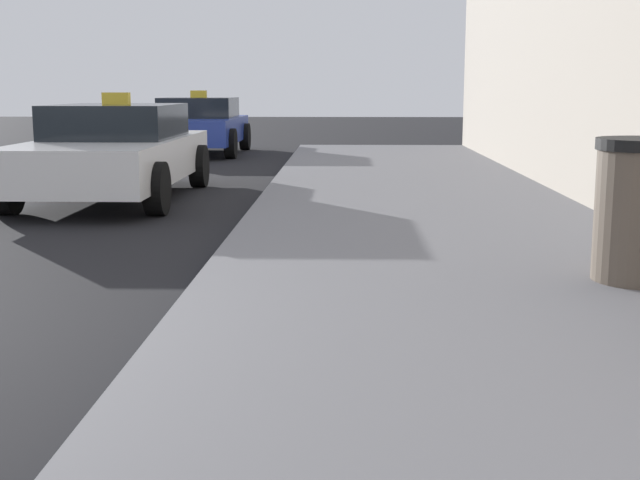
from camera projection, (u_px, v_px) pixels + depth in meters
sidewalk at (518, 360)px, 4.50m from camera, size 4.00×32.00×0.15m
car_white at (115, 151)px, 11.50m from camera, size 2.01×4.59×1.43m
car_blue at (198, 125)px, 19.41m from camera, size 2.06×4.08×1.43m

